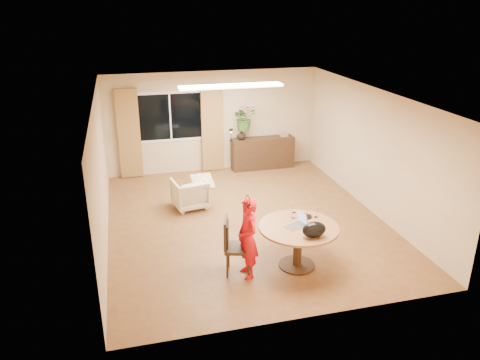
# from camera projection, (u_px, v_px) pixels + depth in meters

# --- Properties ---
(floor) EXTENTS (6.50, 6.50, 0.00)m
(floor) POSITION_uv_depth(u_px,v_px,m) (245.00, 221.00, 9.65)
(floor) COLOR brown
(floor) RESTS_ON ground
(ceiling) EXTENTS (6.50, 6.50, 0.00)m
(ceiling) POSITION_uv_depth(u_px,v_px,m) (246.00, 95.00, 8.71)
(ceiling) COLOR white
(ceiling) RESTS_ON wall_back
(wall_back) EXTENTS (5.50, 0.00, 5.50)m
(wall_back) POSITION_uv_depth(u_px,v_px,m) (213.00, 122.00, 12.11)
(wall_back) COLOR tan
(wall_back) RESTS_ON floor
(wall_left) EXTENTS (0.00, 6.50, 6.50)m
(wall_left) POSITION_uv_depth(u_px,v_px,m) (101.00, 173.00, 8.54)
(wall_left) COLOR tan
(wall_left) RESTS_ON floor
(wall_right) EXTENTS (0.00, 6.50, 6.50)m
(wall_right) POSITION_uv_depth(u_px,v_px,m) (372.00, 151.00, 9.82)
(wall_right) COLOR tan
(wall_right) RESTS_ON floor
(window) EXTENTS (1.70, 0.03, 1.30)m
(window) POSITION_uv_depth(u_px,v_px,m) (170.00, 117.00, 11.77)
(window) COLOR white
(window) RESTS_ON wall_back
(curtain_left) EXTENTS (0.55, 0.08, 2.25)m
(curtain_left) POSITION_uv_depth(u_px,v_px,m) (129.00, 134.00, 11.58)
(curtain_left) COLOR brown
(curtain_left) RESTS_ON wall_back
(curtain_right) EXTENTS (0.55, 0.08, 2.25)m
(curtain_right) POSITION_uv_depth(u_px,v_px,m) (212.00, 128.00, 12.07)
(curtain_right) COLOR brown
(curtain_right) RESTS_ON wall_back
(ceiling_panel) EXTENTS (2.20, 0.35, 0.05)m
(ceiling_panel) POSITION_uv_depth(u_px,v_px,m) (231.00, 86.00, 9.80)
(ceiling_panel) COLOR white
(ceiling_panel) RESTS_ON ceiling
(dining_table) EXTENTS (1.34, 1.34, 0.76)m
(dining_table) POSITION_uv_depth(u_px,v_px,m) (298.00, 235.00, 7.81)
(dining_table) COLOR brown
(dining_table) RESTS_ON floor
(dining_chair) EXTENTS (0.58, 0.55, 0.99)m
(dining_chair) POSITION_uv_depth(u_px,v_px,m) (238.00, 246.00, 7.66)
(dining_chair) COLOR black
(dining_chair) RESTS_ON floor
(child) EXTENTS (0.54, 0.39, 1.37)m
(child) POSITION_uv_depth(u_px,v_px,m) (248.00, 238.00, 7.51)
(child) COLOR red
(child) RESTS_ON floor
(laptop) EXTENTS (0.41, 0.33, 0.23)m
(laptop) POSITION_uv_depth(u_px,v_px,m) (295.00, 220.00, 7.70)
(laptop) COLOR #B7B7BC
(laptop) RESTS_ON dining_table
(tumbler) EXTENTS (0.09, 0.09, 0.10)m
(tumbler) POSITION_uv_depth(u_px,v_px,m) (294.00, 215.00, 8.02)
(tumbler) COLOR white
(tumbler) RESTS_ON dining_table
(wine_glass) EXTENTS (0.07, 0.07, 0.18)m
(wine_glass) POSITION_uv_depth(u_px,v_px,m) (316.00, 212.00, 8.03)
(wine_glass) COLOR white
(wine_glass) RESTS_ON dining_table
(pot_lid) EXTENTS (0.27, 0.27, 0.04)m
(pot_lid) POSITION_uv_depth(u_px,v_px,m) (306.00, 216.00, 8.06)
(pot_lid) COLOR white
(pot_lid) RESTS_ON dining_table
(handbag) EXTENTS (0.45, 0.35, 0.26)m
(handbag) POSITION_uv_depth(u_px,v_px,m) (314.00, 230.00, 7.35)
(handbag) COLOR black
(handbag) RESTS_ON dining_table
(armchair) EXTENTS (0.81, 0.83, 0.65)m
(armchair) POSITION_uv_depth(u_px,v_px,m) (190.00, 193.00, 10.16)
(armchair) COLOR beige
(armchair) RESTS_ON floor
(throw) EXTENTS (0.46, 0.56, 0.03)m
(throw) POSITION_uv_depth(u_px,v_px,m) (202.00, 178.00, 10.08)
(throw) COLOR beige
(throw) RESTS_ON armchair
(sideboard) EXTENTS (1.67, 0.41, 0.84)m
(sideboard) POSITION_uv_depth(u_px,v_px,m) (263.00, 153.00, 12.51)
(sideboard) COLOR black
(sideboard) RESTS_ON floor
(vase) EXTENTS (0.30, 0.30, 0.25)m
(vase) POSITION_uv_depth(u_px,v_px,m) (241.00, 135.00, 12.18)
(vase) COLOR black
(vase) RESTS_ON sideboard
(bouquet) EXTENTS (0.70, 0.64, 0.66)m
(bouquet) POSITION_uv_depth(u_px,v_px,m) (244.00, 118.00, 12.03)
(bouquet) COLOR #245C22
(bouquet) RESTS_ON vase
(book_stack) EXTENTS (0.24, 0.20, 0.08)m
(book_stack) POSITION_uv_depth(u_px,v_px,m) (284.00, 135.00, 12.48)
(book_stack) COLOR #97724D
(book_stack) RESTS_ON sideboard
(desk_lamp) EXTENTS (0.17, 0.17, 0.33)m
(desk_lamp) POSITION_uv_depth(u_px,v_px,m) (231.00, 135.00, 12.05)
(desk_lamp) COLOR black
(desk_lamp) RESTS_ON sideboard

